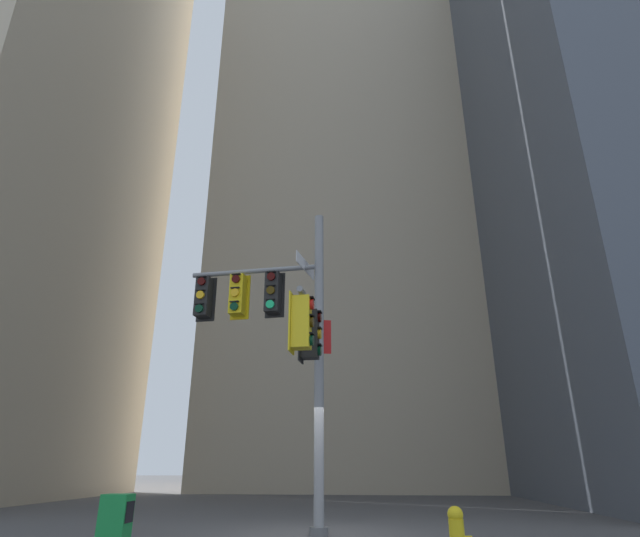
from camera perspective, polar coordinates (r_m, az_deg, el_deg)
ground at (r=11.52m, az=-0.13°, el=-27.83°), size 120.00×120.00×0.00m
building_mid_block at (r=42.15m, az=3.64°, el=12.97°), size 17.35×17.35×49.95m
signal_pole_assembly at (r=11.59m, az=-4.37°, el=-6.28°), size 3.51×3.14×7.17m
fire_hydrant at (r=8.60m, az=15.16°, el=-26.77°), size 0.33×0.23×0.76m
newspaper_box at (r=9.71m, az=-22.06°, el=-25.06°), size 0.45×0.36×0.88m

